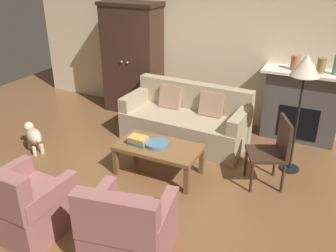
{
  "coord_description": "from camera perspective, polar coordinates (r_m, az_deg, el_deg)",
  "views": [
    {
      "loc": [
        1.97,
        -3.31,
        2.68
      ],
      "look_at": [
        0.0,
        0.77,
        0.55
      ],
      "focal_mm": 39.12,
      "sensor_mm": 36.0,
      "label": 1
    }
  ],
  "objects": [
    {
      "name": "ground_plane",
      "position": [
        4.69,
        -4.2,
        -9.72
      ],
      "size": [
        9.6,
        9.6,
        0.0
      ],
      "primitive_type": "plane",
      "color": "brown"
    },
    {
      "name": "back_wall",
      "position": [
        6.31,
        7.2,
        13.31
      ],
      "size": [
        7.2,
        0.1,
        2.8
      ],
      "primitive_type": "cube",
      "color": "beige",
      "rests_on": "ground"
    },
    {
      "name": "fireplace",
      "position": [
        6.0,
        20.06,
        3.03
      ],
      "size": [
        1.26,
        0.48,
        1.12
      ],
      "color": "#4C4947",
      "rests_on": "ground"
    },
    {
      "name": "armoire",
      "position": [
        6.69,
        -5.53,
        10.4
      ],
      "size": [
        1.06,
        0.57,
        1.96
      ],
      "color": "#382319",
      "rests_on": "ground"
    },
    {
      "name": "couch",
      "position": [
        5.72,
        2.86,
        0.8
      ],
      "size": [
        1.95,
        0.92,
        0.86
      ],
      "color": "tan",
      "rests_on": "ground"
    },
    {
      "name": "coffee_table",
      "position": [
        4.79,
        -1.45,
        -3.67
      ],
      "size": [
        1.1,
        0.6,
        0.42
      ],
      "color": "brown",
      "rests_on": "ground"
    },
    {
      "name": "fruit_bowl",
      "position": [
        4.75,
        -1.72,
        -2.82
      ],
      "size": [
        0.31,
        0.31,
        0.05
      ],
      "primitive_type": "cylinder",
      "color": "slate",
      "rests_on": "coffee_table"
    },
    {
      "name": "book_stack",
      "position": [
        4.79,
        -4.6,
        -2.27
      ],
      "size": [
        0.26,
        0.19,
        0.11
      ],
      "color": "#427A4C",
      "rests_on": "coffee_table"
    },
    {
      "name": "mantel_vase_terracotta",
      "position": [
        5.8,
        19.23,
        9.32
      ],
      "size": [
        0.14,
        0.14,
        0.21
      ],
      "primitive_type": "cylinder",
      "color": "#A86042",
      "rests_on": "fireplace"
    },
    {
      "name": "mantel_vase_bronze",
      "position": [
        5.78,
        22.78,
        8.7
      ],
      "size": [
        0.13,
        0.13,
        0.22
      ],
      "primitive_type": "cylinder",
      "color": "olive",
      "rests_on": "fireplace"
    },
    {
      "name": "armchair_near_left",
      "position": [
        4.16,
        -21.32,
        -11.43
      ],
      "size": [
        0.81,
        0.8,
        0.88
      ],
      "color": "#935B56",
      "rests_on": "ground"
    },
    {
      "name": "armchair_near_right",
      "position": [
        3.61,
        -6.18,
        -15.91
      ],
      "size": [
        0.89,
        0.89,
        0.88
      ],
      "color": "#935B56",
      "rests_on": "ground"
    },
    {
      "name": "side_chair_wooden",
      "position": [
        4.7,
        16.13,
        -3.36
      ],
      "size": [
        0.59,
        0.59,
        0.9
      ],
      "color": "#382319",
      "rests_on": "ground"
    },
    {
      "name": "floor_lamp",
      "position": [
        4.79,
        20.57,
        7.8
      ],
      "size": [
        0.36,
        0.36,
        1.6
      ],
      "color": "black",
      "rests_on": "ground"
    },
    {
      "name": "dog",
      "position": [
        5.78,
        -20.25,
        -1.4
      ],
      "size": [
        0.51,
        0.38,
        0.39
      ],
      "color": "beige",
      "rests_on": "ground"
    }
  ]
}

